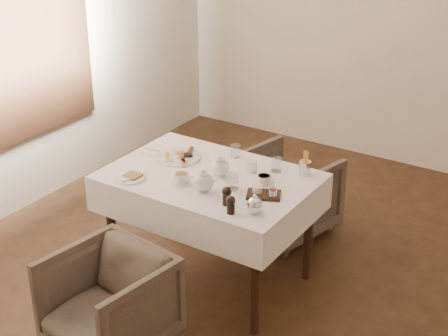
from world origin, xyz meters
The scene contains 20 objects.
table centered at (-0.45, 0.03, 0.64)m, with size 1.28×0.88×0.75m.
armchair_near centered at (-0.56, -0.84, 0.29)m, with size 0.61×0.63×0.57m, color #4B4037.
armchair_far centered at (-0.35, 0.84, 0.30)m, with size 0.65×0.67×0.61m, color #4B4037.
breakfast_plate centered at (-0.77, 0.14, 0.77)m, with size 0.30×0.30×0.04m.
side_plate centered at (-0.85, -0.28, 0.76)m, with size 0.21×0.20×0.02m.
teapot_centre centered at (-0.40, 0.07, 0.82)m, with size 0.16×0.12×0.13m, color white, non-canonical shape.
teapot_front centered at (-0.36, -0.17, 0.82)m, with size 0.17×0.14×0.14m, color white, non-canonical shape.
creamer centered at (-0.25, 0.21, 0.79)m, with size 0.06×0.06×0.07m, color white.
teacup_near centered at (-0.53, -0.16, 0.79)m, with size 0.13×0.13×0.07m.
teacup_far centered at (-0.10, 0.10, 0.78)m, with size 0.13×0.13×0.06m.
glass_left centered at (-0.46, 0.35, 0.80)m, with size 0.06×0.06×0.09m, color silver.
glass_mid centered at (-0.23, -0.05, 0.81)m, with size 0.07×0.07×0.10m, color silver.
glass_right centered at (-0.13, 0.31, 0.80)m, with size 0.07×0.07×0.09m, color silver.
condiment_board centered at (-0.03, -0.03, 0.77)m, with size 0.23×0.20×0.05m.
pepper_mill_left centered at (-0.15, -0.24, 0.81)m, with size 0.06×0.06×0.11m, color black, non-canonical shape.
pepper_mill_right centered at (-0.08, -0.31, 0.81)m, with size 0.05×0.05×0.11m, color black, non-canonical shape.
silver_pot centered at (0.03, -0.24, 0.81)m, with size 0.11×0.09×0.12m, color white, non-canonical shape.
fries_cup centered at (0.04, 0.36, 0.83)m, with size 0.08×0.08×0.16m.
cutlery_fork centered at (-0.96, 0.15, 0.76)m, with size 0.02×0.20×0.00m, color silver.
cutlery_knife centered at (-0.96, 0.06, 0.76)m, with size 0.02×0.19×0.00m, color silver.
Camera 1 is at (1.71, -3.15, 2.61)m, focal length 55.00 mm.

